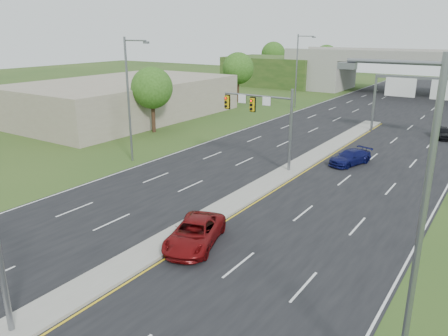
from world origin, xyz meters
TOP-DOWN VIEW (x-y plane):
  - ground at (0.00, 0.00)m, footprint 240.00×240.00m
  - road at (0.00, 35.00)m, footprint 24.00×160.00m
  - median at (0.00, 23.00)m, footprint 2.00×54.00m
  - lane_markings at (-0.60, 28.91)m, footprint 23.72×160.00m
  - signal_mast_far at (-2.26, 24.93)m, footprint 6.62×0.60m
  - sign_gantry at (6.68, 44.92)m, footprint 11.58×0.44m
  - overpass at (0.00, 80.00)m, footprint 80.00×14.00m
  - lightpole_l_mid at (-13.30, 20.00)m, footprint 2.85×0.25m
  - lightpole_l_far at (-13.30, 55.00)m, footprint 2.85×0.25m
  - lightpole_r_near at (13.30, 5.00)m, footprint 2.85×0.25m
  - tree_l_near at (-20.00, 30.00)m, footprint 4.80×4.80m
  - tree_l_mid at (-24.00, 55.00)m, footprint 5.20×5.20m
  - tree_back_a at (-38.00, 94.00)m, footprint 6.00×6.00m
  - tree_back_b at (-24.00, 94.00)m, footprint 5.60×5.60m
  - commercial_building at (-30.00, 35.00)m, footprint 18.00×30.00m
  - car_far_a at (1.50, 9.98)m, footprint 3.92×5.68m
  - car_far_b at (3.62, 30.00)m, footprint 3.16×4.86m
  - car_far_c at (8.92, 45.48)m, footprint 2.98×4.16m

SIDE VIEW (x-z plane):
  - ground at x=0.00m, z-range 0.00..0.00m
  - road at x=0.00m, z-range 0.00..0.02m
  - lane_markings at x=-0.60m, z-range 0.02..0.03m
  - median at x=0.00m, z-range 0.02..0.18m
  - car_far_b at x=3.62m, z-range 0.02..1.33m
  - car_far_c at x=8.92m, z-range 0.02..1.33m
  - car_far_a at x=1.50m, z-range 0.02..1.46m
  - commercial_building at x=-30.00m, z-range 0.00..5.00m
  - overpass at x=0.00m, z-range -0.50..7.60m
  - signal_mast_far at x=-2.26m, z-range 1.23..8.23m
  - tree_l_near at x=-20.00m, z-range 1.38..8.98m
  - sign_gantry at x=6.68m, z-range 1.90..8.58m
  - tree_l_mid at x=-24.00m, z-range 1.44..9.57m
  - tree_back_b at x=-24.00m, z-range 1.35..9.67m
  - tree_back_a at x=-38.00m, z-range 1.41..10.26m
  - lightpole_l_mid at x=-13.30m, z-range 0.60..11.60m
  - lightpole_l_far at x=-13.30m, z-range 0.60..11.60m
  - lightpole_r_near at x=13.30m, z-range 0.60..11.60m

